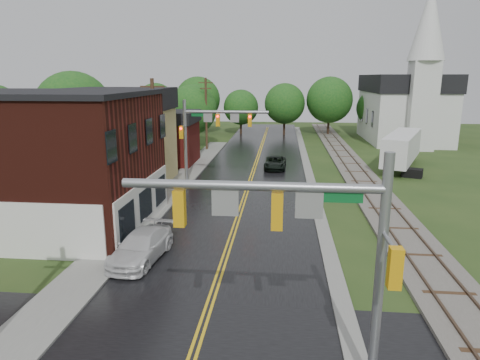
# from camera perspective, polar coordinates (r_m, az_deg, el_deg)

# --- Properties ---
(main_road) EXTENTS (10.00, 90.00, 0.02)m
(main_road) POSITION_cam_1_polar(r_m,az_deg,el_deg) (40.39, 1.59, 0.57)
(main_road) COLOR black
(main_road) RESTS_ON ground
(curb_right) EXTENTS (0.80, 70.00, 0.12)m
(curb_right) POSITION_cam_1_polar(r_m,az_deg,el_deg) (45.25, 8.90, 1.83)
(curb_right) COLOR gray
(curb_right) RESTS_ON ground
(sidewalk_left) EXTENTS (2.40, 50.00, 0.12)m
(sidewalk_left) POSITION_cam_1_polar(r_m,az_deg,el_deg) (36.57, -8.73, -0.97)
(sidewalk_left) COLOR gray
(sidewalk_left) RESTS_ON ground
(brick_building) EXTENTS (14.30, 10.30, 8.30)m
(brick_building) POSITION_cam_1_polar(r_m,az_deg,el_deg) (29.10, -26.13, 2.42)
(brick_building) COLOR #41150E
(brick_building) RESTS_ON ground
(yellow_house) EXTENTS (8.00, 7.00, 6.40)m
(yellow_house) POSITION_cam_1_polar(r_m,az_deg,el_deg) (38.32, -15.52, 4.25)
(yellow_house) COLOR tan
(yellow_house) RESTS_ON ground
(darkred_building) EXTENTS (7.00, 6.00, 4.40)m
(darkred_building) POSITION_cam_1_polar(r_m,az_deg,el_deg) (46.58, -10.34, 4.86)
(darkred_building) COLOR #3F0F0C
(darkred_building) RESTS_ON ground
(church) EXTENTS (10.40, 18.40, 20.00)m
(church) POSITION_cam_1_polar(r_m,az_deg,el_deg) (65.37, 21.30, 9.83)
(church) COLOR silver
(church) RESTS_ON ground
(railroad) EXTENTS (3.20, 80.00, 0.30)m
(railroad) POSITION_cam_1_polar(r_m,az_deg,el_deg) (45.72, 14.67, 1.81)
(railroad) COLOR #59544C
(railroad) RESTS_ON ground
(traffic_signal_near) EXTENTS (7.34, 0.30, 7.20)m
(traffic_signal_near) POSITION_cam_1_polar(r_m,az_deg,el_deg) (12.00, 8.54, -6.67)
(traffic_signal_near) COLOR gray
(traffic_signal_near) RESTS_ON ground
(traffic_signal_far) EXTENTS (7.34, 0.43, 7.20)m
(traffic_signal_far) POSITION_cam_1_polar(r_m,az_deg,el_deg) (37.02, -4.11, 7.17)
(traffic_signal_far) COLOR gray
(traffic_signal_far) RESTS_ON ground
(utility_pole_b) EXTENTS (1.80, 0.28, 9.00)m
(utility_pole_b) POSITION_cam_1_polar(r_m,az_deg,el_deg) (32.99, -11.33, 5.71)
(utility_pole_b) COLOR #382616
(utility_pole_b) RESTS_ON ground
(utility_pole_c) EXTENTS (1.80, 0.28, 9.00)m
(utility_pole_c) POSITION_cam_1_polar(r_m,az_deg,el_deg) (54.29, -4.54, 8.93)
(utility_pole_c) COLOR #382616
(utility_pole_c) RESTS_ON ground
(tree_left_b) EXTENTS (7.60, 7.60, 9.69)m
(tree_left_b) POSITION_cam_1_polar(r_m,az_deg,el_deg) (46.17, -21.11, 8.50)
(tree_left_b) COLOR black
(tree_left_b) RESTS_ON ground
(tree_left_c) EXTENTS (6.00, 6.00, 7.65)m
(tree_left_c) POSITION_cam_1_polar(r_m,az_deg,el_deg) (52.10, -13.07, 8.20)
(tree_left_c) COLOR black
(tree_left_c) RESTS_ON ground
(tree_left_e) EXTENTS (6.40, 6.40, 8.16)m
(tree_left_e) POSITION_cam_1_polar(r_m,az_deg,el_deg) (56.53, -6.26, 9.17)
(tree_left_e) COLOR black
(tree_left_e) RESTS_ON ground
(suv_dark) EXTENTS (2.24, 4.58, 1.25)m
(suv_dark) POSITION_cam_1_polar(r_m,az_deg,el_deg) (43.42, 4.72, 2.30)
(suv_dark) COLOR black
(suv_dark) RESTS_ON ground
(pickup_white) EXTENTS (2.56, 5.16, 1.44)m
(pickup_white) POSITION_cam_1_polar(r_m,az_deg,el_deg) (22.45, -13.03, -8.67)
(pickup_white) COLOR silver
(pickup_white) RESTS_ON ground
(semi_trailer) EXTENTS (6.37, 11.11, 3.56)m
(semi_trailer) POSITION_cam_1_polar(r_m,az_deg,el_deg) (46.40, 20.81, 4.08)
(semi_trailer) COLOR black
(semi_trailer) RESTS_ON ground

